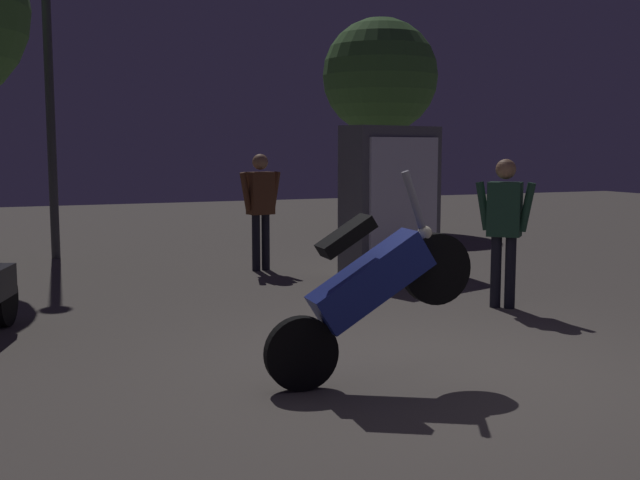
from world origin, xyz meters
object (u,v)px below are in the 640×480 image
Objects in this scene: kiosk_billboard at (391,200)px; person_bystander_far at (504,220)px; person_rider_beside at (261,201)px; streetlamp_near at (47,36)px; motorcycle_blue_foreground at (370,288)px.

person_bystander_far is at bearing 71.52° from kiosk_billboard.
person_rider_beside is at bearing 69.70° from person_bystander_far.
person_bystander_far is (1.67, -3.62, -0.02)m from person_rider_beside.
streetlamp_near is at bearing 80.49° from person_bystander_far.
streetlamp_near is (-4.37, 6.11, 2.54)m from person_bystander_far.
person_bystander_far is 7.93m from streetlamp_near.
streetlamp_near reaches higher than kiosk_billboard.
kiosk_billboard reaches higher than person_bystander_far.
person_bystander_far is at bearing 40.83° from motorcycle_blue_foreground.
streetlamp_near is (-2.70, 2.49, 2.52)m from person_rider_beside.
person_rider_beside is at bearing -42.71° from streetlamp_near.
kiosk_billboard is (2.67, 4.76, 0.31)m from motorcycle_blue_foreground.
person_rider_beside reaches higher than person_bystander_far.
kiosk_billboard is at bearing 64.46° from motorcycle_blue_foreground.
person_rider_beside is at bearing -44.53° from kiosk_billboard.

